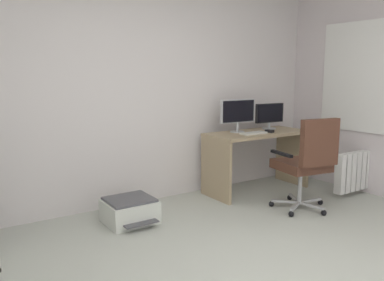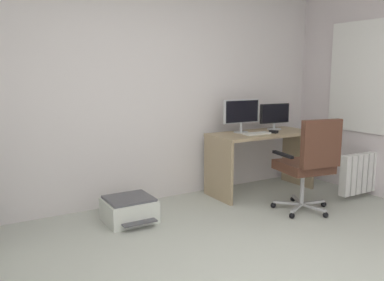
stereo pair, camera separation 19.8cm
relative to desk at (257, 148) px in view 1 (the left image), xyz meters
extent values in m
cube|color=silver|center=(-1.58, 0.45, 0.82)|extent=(5.32, 0.10, 2.74)
cube|color=white|center=(1.08, -0.81, 0.89)|extent=(0.01, 1.30, 1.27)
cube|color=white|center=(1.07, -0.81, 0.89)|extent=(0.02, 1.38, 1.35)
cube|color=tan|center=(0.00, 0.00, 0.19)|extent=(1.32, 0.58, 0.04)
cube|color=tan|center=(-0.64, 0.00, -0.18)|extent=(0.04, 0.56, 0.72)
cube|color=tan|center=(0.64, 0.00, -0.18)|extent=(0.04, 0.56, 0.72)
cylinder|color=#B2B5B7|center=(-0.23, 0.12, 0.22)|extent=(0.18, 0.18, 0.01)
cylinder|color=#B2B5B7|center=(-0.23, 0.12, 0.28)|extent=(0.03, 0.03, 0.12)
cube|color=#B7BABC|center=(-0.23, 0.12, 0.47)|extent=(0.50, 0.06, 0.29)
cube|color=black|center=(-0.23, 0.10, 0.47)|extent=(0.47, 0.03, 0.26)
cylinder|color=#B2B5B7|center=(0.31, 0.12, 0.22)|extent=(0.18, 0.18, 0.01)
cylinder|color=#B2B5B7|center=(0.31, 0.12, 0.26)|extent=(0.03, 0.03, 0.09)
cube|color=black|center=(0.31, 0.12, 0.42)|extent=(0.44, 0.07, 0.25)
cube|color=black|center=(0.31, 0.10, 0.42)|extent=(0.41, 0.03, 0.23)
cube|color=silver|center=(-0.15, -0.10, 0.22)|extent=(0.34, 0.13, 0.02)
cube|color=black|center=(0.09, -0.12, 0.23)|extent=(0.08, 0.11, 0.03)
cube|color=#B7BABC|center=(0.07, -0.81, -0.47)|extent=(0.30, 0.08, 0.02)
sphere|color=black|center=(0.22, -0.83, -0.51)|extent=(0.06, 0.06, 0.06)
cube|color=#B7BABC|center=(-0.01, -0.65, -0.47)|extent=(0.17, 0.28, 0.02)
sphere|color=black|center=(0.06, -0.52, -0.51)|extent=(0.06, 0.06, 0.06)
cube|color=#B7BABC|center=(-0.18, -0.68, -0.47)|extent=(0.23, 0.24, 0.02)
sphere|color=black|center=(-0.29, -0.57, -0.51)|extent=(0.06, 0.06, 0.06)
cube|color=#B7BABC|center=(-0.21, -0.85, -0.47)|extent=(0.28, 0.16, 0.02)
sphere|color=black|center=(-0.35, -0.92, -0.51)|extent=(0.06, 0.06, 0.06)
cube|color=#B7BABC|center=(-0.06, -0.93, -0.47)|extent=(0.08, 0.30, 0.02)
sphere|color=black|center=(-0.04, -1.08, -0.51)|extent=(0.06, 0.06, 0.06)
cylinder|color=#B7BABC|center=(-0.08, -0.78, -0.29)|extent=(0.04, 0.04, 0.37)
cube|color=#4F2E20|center=(-0.08, -0.78, -0.05)|extent=(0.56, 0.56, 0.10)
cube|color=#4F2E20|center=(-0.12, -1.05, 0.24)|extent=(0.45, 0.14, 0.48)
cube|color=black|center=(-0.34, -0.74, 0.10)|extent=(0.10, 0.34, 0.03)
cube|color=black|center=(0.18, -0.83, 0.10)|extent=(0.10, 0.34, 0.03)
cube|color=silver|center=(-1.81, -0.12, -0.43)|extent=(0.48, 0.43, 0.22)
cube|color=#4C4C51|center=(-1.81, -0.12, -0.31)|extent=(0.45, 0.40, 0.02)
cube|color=#4C4C51|center=(-1.81, -0.38, -0.48)|extent=(0.34, 0.10, 0.01)
cube|color=white|center=(0.58, -0.81, -0.25)|extent=(0.08, 0.10, 0.47)
cube|color=white|center=(0.68, -0.81, -0.25)|extent=(0.08, 0.10, 0.47)
cube|color=white|center=(0.78, -0.81, -0.25)|extent=(0.08, 0.10, 0.47)
cube|color=white|center=(0.88, -0.81, -0.25)|extent=(0.08, 0.10, 0.47)
cube|color=white|center=(0.98, -0.81, -0.25)|extent=(0.08, 0.10, 0.47)
cube|color=white|center=(1.08, -0.81, -0.25)|extent=(0.08, 0.10, 0.47)
cube|color=white|center=(1.18, -0.81, -0.25)|extent=(0.08, 0.10, 0.47)
cube|color=white|center=(1.28, -0.81, -0.25)|extent=(0.08, 0.10, 0.47)
cube|color=white|center=(1.38, -0.81, -0.25)|extent=(0.08, 0.10, 0.47)
camera|label=1|loc=(-3.40, -3.65, 0.93)|focal=37.40mm
camera|label=2|loc=(-3.23, -3.76, 0.93)|focal=37.40mm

